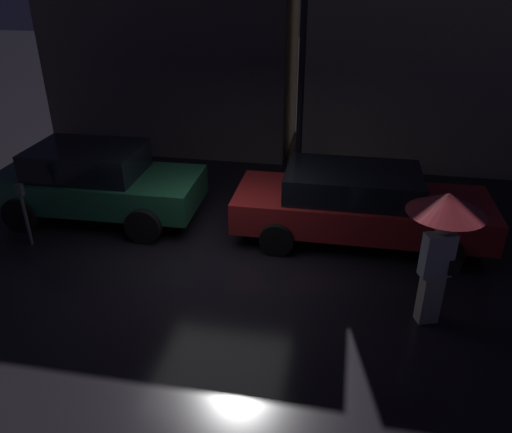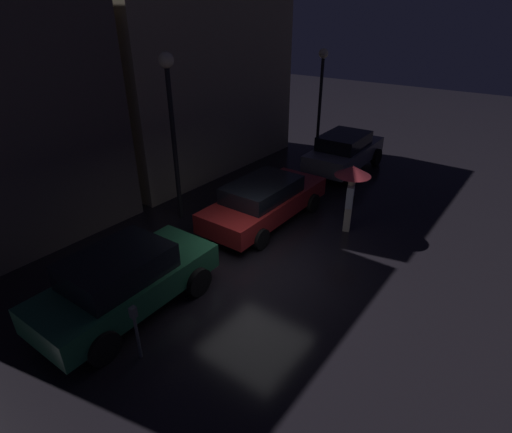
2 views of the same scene
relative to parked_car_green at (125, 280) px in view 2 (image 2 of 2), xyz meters
The scene contains 9 objects.
ground_plane 3.23m from the parked_car_green, 26.47° to the right, with size 60.00×60.00×0.00m, color black.
building_facade_right 9.87m from the parked_car_green, 33.01° to the left, with size 8.39×3.00×7.78m.
parked_car_green is the anchor object (origin of this frame).
parked_car_red 5.16m from the parked_car_green, ahead, with size 4.63×1.93×1.37m.
parked_car_grey 10.74m from the parked_car_green, ahead, with size 4.33×1.95×1.54m.
pedestrian_with_umbrella 6.65m from the parked_car_green, 20.02° to the right, with size 1.03×1.03×2.03m.
parking_meter 1.50m from the parked_car_green, 119.99° to the right, with size 0.12×0.10×1.21m.
street_lamp_near 5.19m from the parked_car_green, 31.86° to the left, with size 0.43×0.43×4.93m.
street_lamp_far 12.67m from the parked_car_green, ahead, with size 0.41×0.41×4.48m.
Camera 2 is at (-6.67, -4.99, 5.93)m, focal length 28.00 mm.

